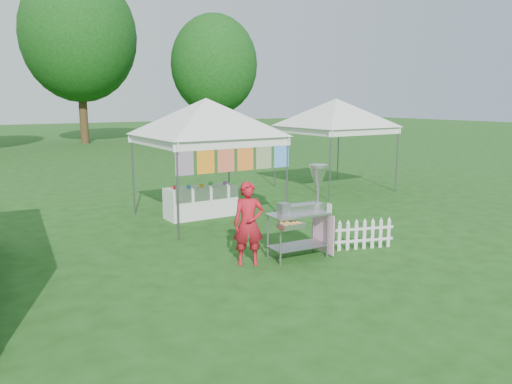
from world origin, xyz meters
TOP-DOWN VIEW (x-y plane):
  - ground at (0.00, 0.00)m, footprint 120.00×120.00m
  - canopy_main at (0.00, 3.49)m, footprint 4.24×4.24m
  - canopy_right at (5.50, 5.00)m, footprint 4.24×4.24m
  - tree_mid at (3.00, 28.00)m, footprint 7.60×7.60m
  - tree_right at (10.00, 22.00)m, footprint 5.60×5.60m
  - donut_cart at (0.16, -0.29)m, footprint 1.31×0.81m
  - vendor at (-1.01, -0.10)m, footprint 0.66×0.58m
  - picket_fence at (1.45, -0.54)m, footprint 1.21×0.41m
  - display_table at (-0.06, 3.77)m, footprint 1.80×0.70m

SIDE VIEW (x-z plane):
  - ground at x=0.00m, z-range 0.00..0.00m
  - picket_fence at x=1.45m, z-range 0.01..0.57m
  - display_table at x=-0.06m, z-range 0.00..0.78m
  - vendor at x=-1.01m, z-range 0.00..1.52m
  - donut_cart at x=0.16m, z-range 0.15..1.90m
  - canopy_main at x=0.00m, z-range 1.26..4.71m
  - canopy_right at x=5.50m, z-range 1.27..4.72m
  - tree_right at x=10.00m, z-range 0.97..9.39m
  - tree_mid at x=3.00m, z-range 1.38..12.90m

